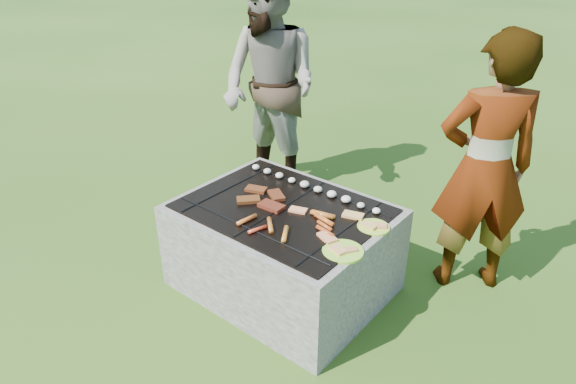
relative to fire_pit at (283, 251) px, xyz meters
The scene contains 10 objects.
lawn 0.28m from the fire_pit, ahead, with size 60.00×60.00×0.00m, color #1E4310.
fire_pit is the anchor object (origin of this frame).
mushrooms 0.46m from the fire_pit, 89.39° to the left, with size 1.05×0.06×0.04m.
pork_slabs 0.38m from the fire_pit, behind, with size 0.39×0.32×0.02m.
sausages 0.41m from the fire_pit, 26.75° to the right, with size 0.53×0.47×0.03m.
bread_on_grate 0.47m from the fire_pit, ahead, with size 0.45×0.41×0.02m.
plate_far 0.67m from the fire_pit, 15.86° to the left, with size 0.24×0.24×0.03m.
plate_near 0.67m from the fire_pit, 16.39° to the right, with size 0.24×0.24×0.03m.
cook 1.37m from the fire_pit, 41.92° to the left, with size 0.62×0.41×1.71m, color gray.
bystander 1.58m from the fire_pit, 134.04° to the left, with size 0.93×0.73×1.92m, color gray.
Camera 1 is at (1.79, -2.15, 2.21)m, focal length 32.00 mm.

